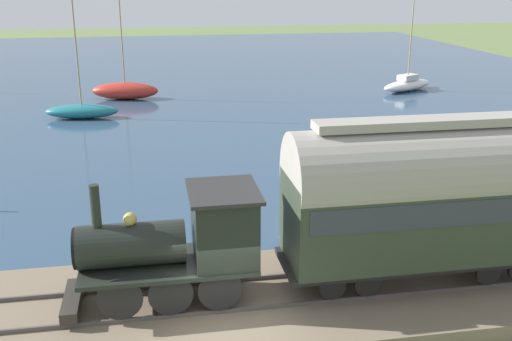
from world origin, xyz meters
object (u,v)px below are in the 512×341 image
object	(u,v)px
passenger_coach	(423,194)
sailboat_red	(125,91)
steam_locomotive	(183,239)
rowboat_near_shore	(302,228)
rowboat_mid_harbor	(366,170)
sailboat_white	(407,84)
sailboat_teal	(82,111)

from	to	relation	value
passenger_coach	sailboat_red	xyz separation A→B (m)	(31.96, 9.30, -2.58)
steam_locomotive	rowboat_near_shore	xyz separation A→B (m)	(4.86, -4.57, -2.11)
sailboat_red	rowboat_mid_harbor	world-z (taller)	sailboat_red
steam_locomotive	sailboat_red	world-z (taller)	sailboat_red
rowboat_mid_harbor	rowboat_near_shore	bearing A→B (deg)	97.02
passenger_coach	rowboat_mid_harbor	size ratio (longest dim) A/B	2.94
rowboat_mid_harbor	rowboat_near_shore	distance (m)	8.03
sailboat_white	rowboat_mid_harbor	bearing A→B (deg)	123.23
passenger_coach	sailboat_white	xyz separation A→B (m)	(31.49, -13.57, -2.71)
passenger_coach	rowboat_mid_harbor	distance (m)	11.98
steam_locomotive	sailboat_white	distance (m)	37.53
sailboat_teal	sailboat_white	size ratio (longest dim) A/B	0.96
sailboat_red	steam_locomotive	bearing A→B (deg)	-165.81
steam_locomotive	passenger_coach	bearing A→B (deg)	-90.00
sailboat_red	sailboat_teal	bearing A→B (deg)	166.21
sailboat_white	rowboat_near_shore	bearing A→B (deg)	121.00
passenger_coach	sailboat_red	bearing A→B (deg)	16.23
steam_locomotive	passenger_coach	distance (m)	6.82
rowboat_near_shore	steam_locomotive	bearing A→B (deg)	93.47
sailboat_white	passenger_coach	bearing A→B (deg)	128.32
passenger_coach	rowboat_mid_harbor	bearing A→B (deg)	-13.17
steam_locomotive	rowboat_mid_harbor	distance (m)	14.85
sailboat_red	sailboat_teal	size ratio (longest dim) A/B	0.91
rowboat_near_shore	sailboat_teal	bearing A→B (deg)	-18.31
steam_locomotive	rowboat_mid_harbor	size ratio (longest dim) A/B	1.92
steam_locomotive	passenger_coach	xyz separation A→B (m)	(0.00, -6.77, 0.86)
passenger_coach	rowboat_near_shore	distance (m)	6.11
passenger_coach	rowboat_near_shore	size ratio (longest dim) A/B	3.11
passenger_coach	sailboat_red	distance (m)	33.39
sailboat_teal	sailboat_white	bearing A→B (deg)	-71.43
sailboat_red	rowboat_near_shore	world-z (taller)	sailboat_red
passenger_coach	rowboat_near_shore	xyz separation A→B (m)	(4.86, 2.20, -2.97)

